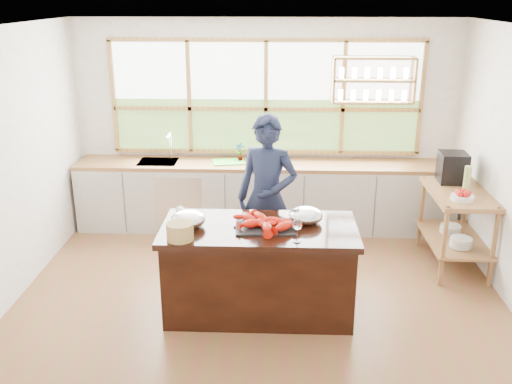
# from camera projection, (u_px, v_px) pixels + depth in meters

# --- Properties ---
(ground_plane) EXTENTS (5.00, 5.00, 0.00)m
(ground_plane) POSITION_uv_depth(u_px,v_px,m) (260.00, 300.00, 5.86)
(ground_plane) COLOR brown
(room_shell) EXTENTS (5.02, 4.52, 2.71)m
(room_shell) POSITION_uv_depth(u_px,v_px,m) (264.00, 122.00, 5.76)
(room_shell) COLOR white
(room_shell) RESTS_ON ground_plane
(back_counter) EXTENTS (4.90, 0.63, 0.90)m
(back_counter) POSITION_uv_depth(u_px,v_px,m) (263.00, 195.00, 7.54)
(back_counter) COLOR beige
(back_counter) RESTS_ON ground_plane
(right_shelf_unit) EXTENTS (0.62, 1.10, 0.90)m
(right_shelf_unit) POSITION_uv_depth(u_px,v_px,m) (457.00, 217.00, 6.41)
(right_shelf_unit) COLOR #8F5B37
(right_shelf_unit) RESTS_ON ground_plane
(island) EXTENTS (1.85, 0.90, 0.90)m
(island) POSITION_uv_depth(u_px,v_px,m) (259.00, 269.00, 5.52)
(island) COLOR black
(island) RESTS_ON ground_plane
(cook) EXTENTS (0.76, 0.60, 1.81)m
(cook) POSITION_uv_depth(u_px,v_px,m) (267.00, 198.00, 6.09)
(cook) COLOR #161D36
(cook) RESTS_ON ground_plane
(potted_plant) EXTENTS (0.16, 0.13, 0.25)m
(potted_plant) POSITION_uv_depth(u_px,v_px,m) (240.00, 152.00, 7.42)
(potted_plant) COLOR slate
(potted_plant) RESTS_ON back_counter
(cutting_board) EXTENTS (0.46, 0.38, 0.01)m
(cutting_board) POSITION_uv_depth(u_px,v_px,m) (228.00, 162.00, 7.41)
(cutting_board) COLOR green
(cutting_board) RESTS_ON back_counter
(espresso_machine) EXTENTS (0.32, 0.34, 0.35)m
(espresso_machine) POSITION_uv_depth(u_px,v_px,m) (452.00, 167.00, 6.59)
(espresso_machine) COLOR black
(espresso_machine) RESTS_ON right_shelf_unit
(wine_bottle) EXTENTS (0.09, 0.09, 0.31)m
(wine_bottle) POSITION_uv_depth(u_px,v_px,m) (467.00, 180.00, 6.23)
(wine_bottle) COLOR #98AF59
(wine_bottle) RESTS_ON right_shelf_unit
(fruit_bowl) EXTENTS (0.24, 0.24, 0.11)m
(fruit_bowl) POSITION_uv_depth(u_px,v_px,m) (463.00, 196.00, 6.06)
(fruit_bowl) COLOR silver
(fruit_bowl) RESTS_ON right_shelf_unit
(slate_board) EXTENTS (0.57, 0.43, 0.02)m
(slate_board) POSITION_uv_depth(u_px,v_px,m) (265.00, 227.00, 5.35)
(slate_board) COLOR black
(slate_board) RESTS_ON island
(lobster_pile) EXTENTS (0.55, 0.48, 0.08)m
(lobster_pile) POSITION_uv_depth(u_px,v_px,m) (264.00, 223.00, 5.32)
(lobster_pile) COLOR red
(lobster_pile) RESTS_ON slate_board
(mixing_bowl_left) EXTENTS (0.33, 0.33, 0.16)m
(mixing_bowl_left) POSITION_uv_depth(u_px,v_px,m) (188.00, 219.00, 5.36)
(mixing_bowl_left) COLOR silver
(mixing_bowl_left) RESTS_ON island
(mixing_bowl_right) EXTENTS (0.33, 0.33, 0.16)m
(mixing_bowl_right) POSITION_uv_depth(u_px,v_px,m) (306.00, 216.00, 5.46)
(mixing_bowl_right) COLOR silver
(mixing_bowl_right) RESTS_ON island
(wine_glass) EXTENTS (0.08, 0.08, 0.22)m
(wine_glass) POSITION_uv_depth(u_px,v_px,m) (297.00, 225.00, 4.99)
(wine_glass) COLOR silver
(wine_glass) RESTS_ON island
(wicker_basket) EXTENTS (0.24, 0.24, 0.16)m
(wicker_basket) POSITION_uv_depth(u_px,v_px,m) (180.00, 231.00, 5.07)
(wicker_basket) COLOR #AE844A
(wicker_basket) RESTS_ON island
(parchment_roll) EXTENTS (0.23, 0.30, 0.08)m
(parchment_roll) POSITION_uv_depth(u_px,v_px,m) (185.00, 214.00, 5.56)
(parchment_roll) COLOR silver
(parchment_roll) RESTS_ON island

